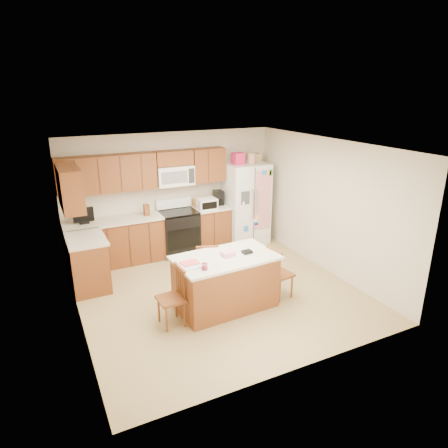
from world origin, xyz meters
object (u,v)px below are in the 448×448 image
windsor_chair_back (207,269)px  windsor_chair_right (279,274)px  refrigerator (246,203)px  windsor_chair_left (172,298)px  stove (179,231)px  island (225,281)px

windsor_chair_back → windsor_chair_right: (1.00, -0.70, -0.00)m
refrigerator → windsor_chair_left: (-2.59, -2.47, -0.49)m
stove → island: (-0.10, -2.43, -0.03)m
refrigerator → windsor_chair_left: 3.61m
refrigerator → island: size_ratio=1.25×
stove → windsor_chair_back: stove is taller
windsor_chair_left → windsor_chair_right: 1.86m
stove → windsor_chair_left: bearing=-111.9°
windsor_chair_left → refrigerator: bearing=43.7°
island → windsor_chair_right: 0.94m
island → windsor_chair_right: (0.94, -0.11, -0.02)m
stove → windsor_chair_left: 2.73m
windsor_chair_back → windsor_chair_right: size_ratio=1.01×
stove → windsor_chair_left: (-1.02, -2.54, -0.05)m
island → windsor_chair_back: size_ratio=1.83×
refrigerator → windsor_chair_back: bearing=-134.3°
stove → refrigerator: 1.63m
refrigerator → windsor_chair_right: bearing=-106.5°
stove → windsor_chair_left: size_ratio=1.25×
island → windsor_chair_right: bearing=-6.7°
stove → windsor_chair_left: stove is taller
stove → refrigerator: (1.57, -0.06, 0.45)m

